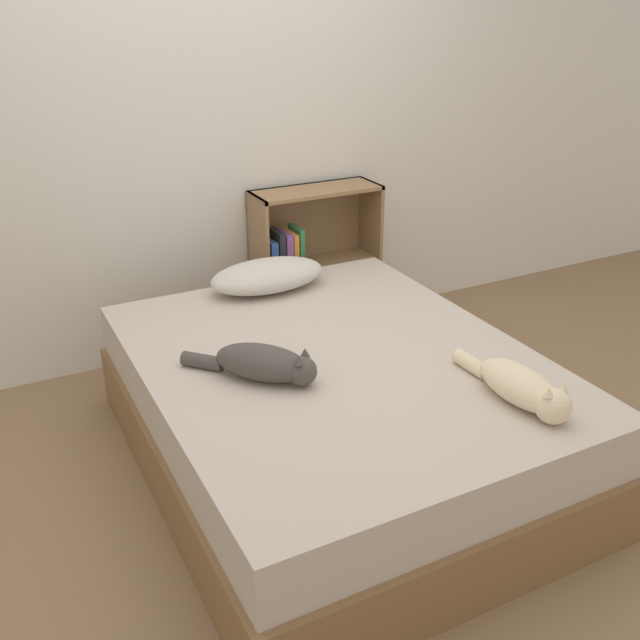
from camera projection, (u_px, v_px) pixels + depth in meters
ground_plane at (335, 460)px, 3.03m from camera, size 8.00×8.00×0.00m
wall_back at (212, 114)px, 3.56m from camera, size 8.00×0.06×2.50m
bed at (336, 411)px, 2.92m from camera, size 1.51×1.88×0.50m
pillow at (268, 276)px, 3.41m from camera, size 0.57×0.31×0.14m
cat_light at (523, 388)px, 2.47m from camera, size 0.18×0.55×0.15m
cat_dark at (265, 364)px, 2.63m from camera, size 0.43×0.45×0.14m
bookshelf at (308, 260)px, 3.98m from camera, size 0.71×0.26×0.85m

